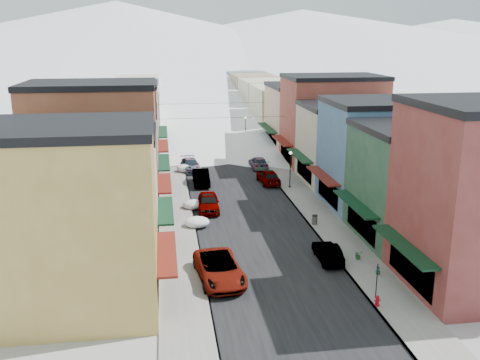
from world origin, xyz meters
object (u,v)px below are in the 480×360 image
object	(u,v)px
car_white_suv	(219,269)
car_dark_hatch	(201,178)
fire_hydrant	(377,301)
trash_can	(315,220)
car_green_sedan	(328,252)
car_silver_sedan	(208,202)
streetlamp_near	(290,165)

from	to	relation	value
car_white_suv	car_dark_hatch	size ratio (longest dim) A/B	1.23
car_white_suv	fire_hydrant	bearing A→B (deg)	-35.34
car_white_suv	trash_can	bearing A→B (deg)	39.64
car_green_sedan	fire_hydrant	xyz separation A→B (m)	(0.90, -7.36, -0.22)
car_dark_hatch	trash_can	bearing A→B (deg)	-58.66
car_silver_sedan	car_green_sedan	xyz separation A→B (m)	(7.80, -13.15, -0.17)
car_silver_sedan	car_white_suv	bearing A→B (deg)	-89.36
car_white_suv	car_green_sedan	size ratio (longest dim) A/B	1.50
fire_hydrant	trash_can	distance (m)	14.92
car_white_suv	car_dark_hatch	bearing A→B (deg)	82.97
car_white_suv	fire_hydrant	xyz separation A→B (m)	(9.27, -5.27, -0.40)
car_dark_hatch	streetlamp_near	bearing A→B (deg)	-16.62
car_dark_hatch	car_green_sedan	xyz separation A→B (m)	(7.80, -22.54, -0.15)
car_silver_sedan	car_green_sedan	world-z (taller)	car_silver_sedan
car_white_suv	fire_hydrant	world-z (taller)	car_white_suv
car_green_sedan	fire_hydrant	distance (m)	7.42
car_green_sedan	streetlamp_near	size ratio (longest dim) A/B	1.04
car_dark_hatch	fire_hydrant	distance (m)	31.14
car_green_sedan	trash_can	world-z (taller)	car_green_sedan
trash_can	streetlamp_near	world-z (taller)	streetlamp_near
trash_can	car_white_suv	bearing A→B (deg)	-134.65
trash_can	streetlamp_near	size ratio (longest dim) A/B	0.21
car_white_suv	car_dark_hatch	distance (m)	24.63
car_silver_sedan	trash_can	bearing A→B (deg)	-29.18
streetlamp_near	car_dark_hatch	bearing A→B (deg)	162.94
car_dark_hatch	streetlamp_near	distance (m)	10.19
car_white_suv	car_silver_sedan	xyz separation A→B (m)	(0.57, 15.24, -0.01)
car_green_sedan	trash_can	size ratio (longest dim) A/B	4.96
car_silver_sedan	streetlamp_near	xyz separation A→B (m)	(9.57, 6.45, 1.83)
car_dark_hatch	trash_can	size ratio (longest dim) A/B	6.02
car_dark_hatch	trash_can	xyz separation A→B (m)	(8.96, -14.98, -0.26)
car_silver_sedan	trash_can	xyz separation A→B (m)	(8.96, -5.59, -0.28)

